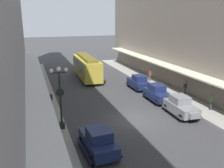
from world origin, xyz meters
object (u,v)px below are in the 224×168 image
parked_car_1 (158,93)px  fire_hydrant (161,89)px  parked_car_0 (181,106)px  lamp_post_with_clock (60,95)px  pedestrian_4 (51,100)px  parked_car_3 (139,82)px  streetcar (87,66)px  pedestrian_1 (211,102)px  pedestrian_0 (185,88)px  parked_car_2 (98,140)px  pedestrian_5 (150,75)px  pedestrian_2 (43,142)px  pedestrian_3 (53,119)px

parked_car_1 → fire_hydrant: parked_car_1 is taller
parked_car_0 → lamp_post_with_clock: 11.24m
pedestrian_4 → parked_car_3: bearing=17.8°
parked_car_0 → lamp_post_with_clock: size_ratio=0.84×
fire_hydrant → pedestrian_4: 13.17m
parked_car_1 → streetcar: size_ratio=0.44×
lamp_post_with_clock → pedestrian_1: (14.44, -0.64, -2.00)m
parked_car_1 → fire_hydrant: (1.78, 2.19, -0.38)m
pedestrian_0 → pedestrian_4: size_ratio=1.02×
parked_car_2 → pedestrian_4: (-2.23, 9.39, 0.05)m
fire_hydrant → pedestrian_5: (1.21, 5.34, 0.45)m
parked_car_0 → pedestrian_0: bearing=50.9°
fire_hydrant → pedestrian_1: bearing=-75.6°
parked_car_0 → streetcar: size_ratio=0.45×
parked_car_0 → pedestrian_1: (3.40, -0.17, 0.05)m
parked_car_1 → parked_car_3: (0.03, 4.97, 0.00)m
pedestrian_0 → pedestrian_4: (-15.15, 0.94, -0.02)m
parked_car_2 → streetcar: bearing=78.7°
parked_car_3 → fire_hydrant: bearing=-57.8°
pedestrian_0 → pedestrian_5: (-0.81, 7.17, 0.00)m
pedestrian_1 → parked_car_0: bearing=177.2°
parked_car_0 → pedestrian_0: (3.73, 4.60, 0.07)m
parked_car_2 → fire_hydrant: bearing=43.3°
pedestrian_2 → pedestrian_5: (15.63, 14.84, 0.00)m
parked_car_2 → pedestrian_5: (12.11, 15.62, 0.07)m
fire_hydrant → pedestrian_2: 17.27m
lamp_post_with_clock → parked_car_3: bearing=38.4°
parked_car_2 → lamp_post_with_clock: bearing=113.2°
pedestrian_0 → lamp_post_with_clock: bearing=-164.4°
parked_car_1 → pedestrian_5: (2.99, 7.54, 0.07)m
pedestrian_1 → pedestrian_4: (-14.82, 5.70, 0.00)m
streetcar → lamp_post_with_clock: lamp_post_with_clock is taller
pedestrian_1 → pedestrian_2: (-16.11, -2.91, 0.02)m
pedestrian_0 → pedestrian_2: bearing=-155.0°
parked_car_3 → pedestrian_0: parked_car_3 is taller
pedestrian_3 → pedestrian_4: bearing=86.4°
pedestrian_2 → pedestrian_3: (0.98, 3.65, 0.00)m
pedestrian_0 → pedestrian_1: size_ratio=1.02×
streetcar → parked_car_3: bearing=-55.6°
parked_car_3 → pedestrian_5: parked_car_3 is taller
pedestrian_3 → pedestrian_4: 4.97m
pedestrian_2 → parked_car_0: bearing=13.6°
parked_car_0 → pedestrian_5: bearing=76.1°
parked_car_0 → pedestrian_2: size_ratio=2.58×
pedestrian_0 → pedestrian_2: same height
lamp_post_with_clock → pedestrian_2: (-1.67, -3.55, -1.97)m
pedestrian_0 → pedestrian_3: bearing=-165.4°
parked_car_3 → pedestrian_1: (3.44, -9.36, 0.05)m
parked_car_2 → streetcar: (4.09, 20.44, 0.96)m
parked_car_0 → parked_car_2: (-9.19, -3.85, 0.00)m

